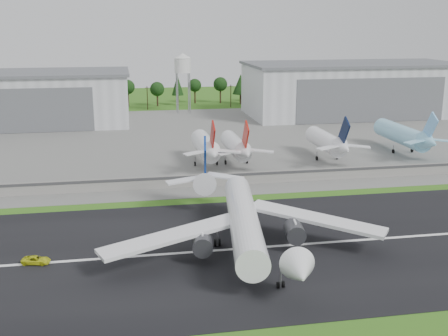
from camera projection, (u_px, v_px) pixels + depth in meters
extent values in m
plane|color=#2E6818|center=(320.00, 265.00, 104.79)|extent=(600.00, 600.00, 0.00)
cube|color=black|center=(304.00, 244.00, 114.30)|extent=(320.00, 60.00, 0.10)
cube|color=white|center=(304.00, 244.00, 114.28)|extent=(220.00, 1.00, 0.02)
cube|color=slate|center=(215.00, 138.00, 219.01)|extent=(320.00, 150.00, 0.10)
cube|color=gray|center=(253.00, 178.00, 156.71)|extent=(240.00, 0.50, 3.50)
cube|color=#38383A|center=(253.00, 174.00, 156.11)|extent=(240.00, 0.12, 0.70)
cube|color=silver|center=(17.00, 100.00, 245.12)|extent=(95.00, 42.00, 22.00)
cube|color=#595B60|center=(15.00, 73.00, 242.20)|extent=(97.00, 44.00, 1.20)
cube|color=#595B60|center=(9.00, 111.00, 225.43)|extent=(66.50, 0.30, 18.04)
cube|color=silver|center=(352.00, 90.00, 271.92)|extent=(100.00, 45.00, 24.00)
cube|color=#595B60|center=(353.00, 64.00, 268.75)|extent=(102.00, 47.00, 1.20)
cube|color=#595B60|center=(372.00, 100.00, 250.85)|extent=(70.00, 0.30, 19.68)
cylinder|color=#99999E|center=(178.00, 94.00, 274.12)|extent=(0.50, 0.50, 20.00)
cylinder|color=#99999E|center=(188.00, 92.00, 280.88)|extent=(0.50, 0.50, 20.00)
cylinder|color=silver|center=(183.00, 65.00, 274.10)|extent=(8.00, 8.00, 7.00)
cone|color=silver|center=(182.00, 56.00, 272.92)|extent=(8.40, 8.40, 2.40)
cylinder|color=white|center=(244.00, 220.00, 110.56)|extent=(12.12, 44.38, 5.80)
cone|color=white|center=(300.00, 271.00, 87.64)|extent=(6.61, 6.78, 5.80)
cone|color=white|center=(205.00, 179.00, 134.54)|extent=(6.76, 9.70, 5.51)
cube|color=navy|center=(205.00, 158.00, 132.75)|extent=(1.88, 9.51, 11.13)
cube|color=white|center=(316.00, 219.00, 113.59)|extent=(25.80, 21.01, 2.65)
cylinder|color=#333338|center=(295.00, 232.00, 110.91)|extent=(4.56, 5.99, 3.80)
cube|color=white|center=(225.00, 177.00, 135.54)|extent=(9.49, 6.86, 0.98)
cube|color=white|center=(172.00, 236.00, 104.26)|extent=(28.20, 14.59, 2.65)
cylinder|color=#333338|center=(203.00, 243.00, 105.00)|extent=(4.56, 5.99, 3.80)
cube|color=white|center=(185.00, 180.00, 132.43)|extent=(9.41, 4.67, 0.98)
cube|color=#99999E|center=(251.00, 248.00, 108.02)|extent=(14.25, 31.13, 3.20)
cylinder|color=black|center=(217.00, 242.00, 113.26)|extent=(0.61, 1.54, 1.50)
imported|color=#C3CA17|center=(36.00, 260.00, 104.89)|extent=(5.67, 3.51, 1.46)
cylinder|color=white|center=(205.00, 146.00, 177.71)|extent=(6.08, 24.00, 6.08)
cone|color=white|center=(213.00, 153.00, 162.70)|extent=(5.78, 7.00, 5.78)
cube|color=#99110B|center=(212.00, 137.00, 161.97)|extent=(0.45, 8.59, 10.02)
cylinder|color=#99999E|center=(195.00, 161.00, 176.34)|extent=(0.32, 0.32, 3.00)
cylinder|color=#99999E|center=(217.00, 161.00, 177.56)|extent=(0.32, 0.32, 3.00)
cylinder|color=black|center=(195.00, 164.00, 176.51)|extent=(0.40, 1.40, 1.40)
cylinder|color=white|center=(235.00, 145.00, 179.49)|extent=(5.48, 24.00, 5.48)
cone|color=white|center=(246.00, 153.00, 164.49)|extent=(5.21, 7.00, 5.21)
cube|color=#AF190D|center=(245.00, 137.00, 163.75)|extent=(0.45, 8.59, 10.02)
cylinder|color=#99999E|center=(226.00, 160.00, 178.05)|extent=(0.32, 0.32, 3.00)
cylinder|color=#99999E|center=(247.00, 159.00, 179.27)|extent=(0.32, 0.32, 3.00)
cylinder|color=black|center=(226.00, 162.00, 178.22)|extent=(0.40, 1.40, 1.40)
cylinder|color=white|center=(325.00, 141.00, 184.74)|extent=(5.93, 24.00, 5.93)
cone|color=white|center=(344.00, 148.00, 169.74)|extent=(5.63, 7.00, 5.63)
cube|color=#081333|center=(344.00, 132.00, 169.00)|extent=(0.45, 8.59, 10.02)
cylinder|color=#99999E|center=(317.00, 156.00, 183.35)|extent=(0.32, 0.32, 3.00)
cylinder|color=#99999E|center=(337.00, 155.00, 184.57)|extent=(0.32, 0.32, 3.00)
cylinder|color=black|center=(317.00, 158.00, 183.53)|extent=(0.40, 1.40, 1.40)
cylinder|color=#8CD2F3|center=(401.00, 134.00, 194.57)|extent=(6.47, 30.00, 6.47)
cone|color=#8CD2F3|center=(430.00, 142.00, 176.71)|extent=(6.14, 7.00, 6.14)
cube|color=#79BBF8|center=(430.00, 127.00, 175.98)|extent=(0.45, 8.59, 10.02)
cylinder|color=#99999E|center=(393.00, 149.00, 193.25)|extent=(0.32, 0.32, 3.00)
cylinder|color=#99999E|center=(412.00, 149.00, 194.47)|extent=(0.32, 0.32, 3.00)
cylinder|color=black|center=(393.00, 151.00, 193.43)|extent=(0.40, 1.40, 1.40)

